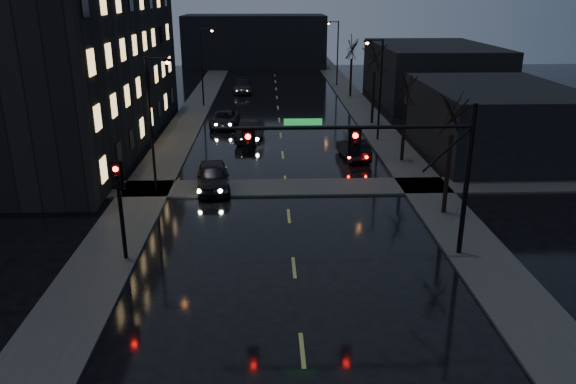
{
  "coord_description": "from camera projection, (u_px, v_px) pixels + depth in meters",
  "views": [
    {
      "loc": [
        -1.06,
        -13.94,
        11.35
      ],
      "look_at": [
        -0.23,
        8.88,
        3.2
      ],
      "focal_mm": 35.0,
      "sensor_mm": 36.0,
      "label": 1
    }
  ],
  "objects": [
    {
      "name": "commercial_right_near",
      "position": [
        494.0,
        120.0,
        41.13
      ],
      "size": [
        10.0,
        14.0,
        5.0
      ],
      "primitive_type": "cube",
      "color": "black",
      "rests_on": "ground"
    },
    {
      "name": "oncoming_car_d",
      "position": [
        242.0,
        86.0,
        66.93
      ],
      "size": [
        2.44,
        5.48,
        1.56
      ],
      "primitive_type": "imported",
      "rotation": [
        0.0,
        0.0,
        0.05
      ],
      "color": "black",
      "rests_on": "ground"
    },
    {
      "name": "signal_mast",
      "position": [
        383.0,
        153.0,
        23.93
      ],
      "size": [
        11.11,
        0.41,
        7.0
      ],
      "color": "black",
      "rests_on": "ground"
    },
    {
      "name": "tree_far",
      "position": [
        352.0,
        43.0,
        62.28
      ],
      "size": [
        3.43,
        3.43,
        7.88
      ],
      "color": "black",
      "rests_on": "ground"
    },
    {
      "name": "tree_mid_a",
      "position": [
        407.0,
        79.0,
        37.88
      ],
      "size": [
        3.3,
        3.3,
        7.58
      ],
      "color": "black",
      "rests_on": "ground"
    },
    {
      "name": "apartment_block",
      "position": [
        64.0,
        67.0,
        42.62
      ],
      "size": [
        12.0,
        30.0,
        12.0
      ],
      "primitive_type": "cube",
      "color": "black",
      "rests_on": "ground"
    },
    {
      "name": "tree_mid_b",
      "position": [
        375.0,
        50.0,
        48.92
      ],
      "size": [
        3.74,
        3.74,
        8.59
      ],
      "color": "black",
      "rests_on": "ground"
    },
    {
      "name": "streetlight_l_far",
      "position": [
        204.0,
        60.0,
        57.46
      ],
      "size": [
        1.53,
        0.28,
        8.0
      ],
      "color": "black",
      "rests_on": "ground"
    },
    {
      "name": "tree_near",
      "position": [
        455.0,
        100.0,
        28.34
      ],
      "size": [
        3.52,
        3.52,
        8.08
      ],
      "color": "black",
      "rests_on": "ground"
    },
    {
      "name": "streetlight_r_far",
      "position": [
        336.0,
        48.0,
        70.21
      ],
      "size": [
        1.53,
        0.28,
        8.0
      ],
      "color": "black",
      "rests_on": "ground"
    },
    {
      "name": "sidewalk_right",
      "position": [
        375.0,
        126.0,
        50.18
      ],
      "size": [
        3.0,
        140.0,
        0.12
      ],
      "primitive_type": "cube",
      "color": "#2D2D2B",
      "rests_on": "ground"
    },
    {
      "name": "sidewalk_cross",
      "position": [
        286.0,
        187.0,
        34.36
      ],
      "size": [
        40.0,
        3.0,
        0.12
      ],
      "primitive_type": "cube",
      "color": "#2D2D2B",
      "rests_on": "ground"
    },
    {
      "name": "oncoming_car_b",
      "position": [
        250.0,
        131.0,
        45.22
      ],
      "size": [
        2.34,
        5.02,
        1.59
      ],
      "primitive_type": "imported",
      "rotation": [
        0.0,
        0.0,
        -0.14
      ],
      "color": "black",
      "rests_on": "ground"
    },
    {
      "name": "oncoming_car_a",
      "position": [
        213.0,
        176.0,
        33.99
      ],
      "size": [
        2.43,
        4.97,
        1.63
      ],
      "primitive_type": "imported",
      "rotation": [
        0.0,
        0.0,
        0.11
      ],
      "color": "black",
      "rests_on": "ground"
    },
    {
      "name": "sidewalk_left",
      "position": [
        184.0,
        127.0,
        49.6
      ],
      "size": [
        3.0,
        140.0,
        0.12
      ],
      "primitive_type": "cube",
      "color": "#2D2D2B",
      "rests_on": "ground"
    },
    {
      "name": "streetlight_l_near",
      "position": [
        154.0,
        114.0,
        32.04
      ],
      "size": [
        1.53,
        0.28,
        8.0
      ],
      "color": "black",
      "rests_on": "ground"
    },
    {
      "name": "far_block",
      "position": [
        255.0,
        41.0,
        88.93
      ],
      "size": [
        22.0,
        10.0,
        8.0
      ],
      "primitive_type": "cube",
      "color": "black",
      "rests_on": "ground"
    },
    {
      "name": "oncoming_car_c",
      "position": [
        225.0,
        119.0,
        49.97
      ],
      "size": [
        2.61,
        5.08,
        1.37
      ],
      "primitive_type": "imported",
      "rotation": [
        0.0,
        0.0,
        -0.07
      ],
      "color": "black",
      "rests_on": "ground"
    },
    {
      "name": "signal_pole_left",
      "position": [
        120.0,
        197.0,
        24.16
      ],
      "size": [
        0.35,
        0.41,
        4.53
      ],
      "color": "black",
      "rests_on": "ground"
    },
    {
      "name": "commercial_right_far",
      "position": [
        431.0,
        73.0,
        61.72
      ],
      "size": [
        12.0,
        18.0,
        6.0
      ],
      "primitive_type": "cube",
      "color": "black",
      "rests_on": "ground"
    },
    {
      "name": "streetlight_r_mid",
      "position": [
        378.0,
        81.0,
        43.86
      ],
      "size": [
        1.53,
        0.28,
        8.0
      ],
      "color": "black",
      "rests_on": "ground"
    },
    {
      "name": "lead_car",
      "position": [
        353.0,
        149.0,
        40.37
      ],
      "size": [
        2.09,
        4.49,
        1.42
      ],
      "primitive_type": "imported",
      "rotation": [
        0.0,
        0.0,
        3.28
      ],
      "color": "black",
      "rests_on": "ground"
    }
  ]
}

